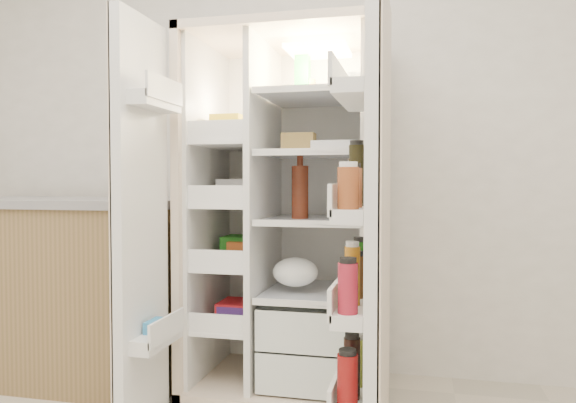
# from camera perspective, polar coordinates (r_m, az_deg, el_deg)

# --- Properties ---
(wall_back) EXTENTS (4.00, 0.02, 2.70)m
(wall_back) POSITION_cam_1_polar(r_m,az_deg,el_deg) (3.14, 0.45, 7.25)
(wall_back) COLOR white
(wall_back) RESTS_ON floor
(refrigerator) EXTENTS (0.92, 0.70, 1.80)m
(refrigerator) POSITION_cam_1_polar(r_m,az_deg,el_deg) (2.79, 0.36, -4.62)
(refrigerator) COLOR beige
(refrigerator) RESTS_ON floor
(freezer_door) EXTENTS (0.15, 0.40, 1.72)m
(freezer_door) POSITION_cam_1_polar(r_m,az_deg,el_deg) (2.39, -15.06, -2.19)
(freezer_door) COLOR white
(freezer_door) RESTS_ON floor
(fridge_door) EXTENTS (0.17, 0.58, 1.72)m
(fridge_door) POSITION_cam_1_polar(r_m,az_deg,el_deg) (2.02, 8.89, -3.65)
(fridge_door) COLOR white
(fridge_door) RESTS_ON floor
(kitchen_counter) EXTENTS (1.35, 0.72, 0.98)m
(kitchen_counter) POSITION_cam_1_polar(r_m,az_deg,el_deg) (3.25, -21.56, -8.30)
(kitchen_counter) COLOR olive
(kitchen_counter) RESTS_ON floor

